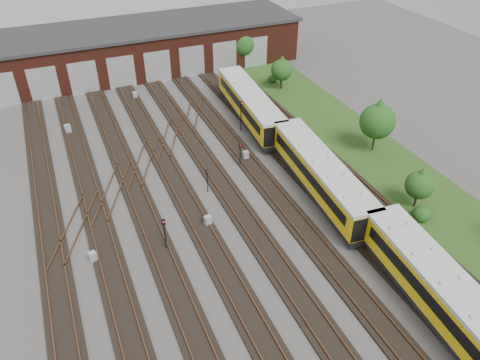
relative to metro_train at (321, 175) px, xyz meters
name	(u,v)px	position (x,y,z in m)	size (l,w,h in m)	color
ground	(231,235)	(-10.00, -2.35, -2.06)	(120.00, 120.00, 0.00)	#4C4A47
track_network	(226,231)	(-10.17, -1.76, -1.95)	(30.40, 70.00, 0.33)	black
maintenance_shed	(126,49)	(-10.01, 37.62, 1.14)	(51.00, 12.50, 6.35)	#542115
grass_verge	(352,137)	(9.00, 7.65, -2.04)	(8.00, 55.00, 0.05)	#254918
metro_train	(321,175)	(0.00, 0.00, 0.00)	(4.27, 48.54, 3.38)	black
signal_mast_0	(164,230)	(-15.43, -1.82, -0.04)	(0.29, 0.27, 3.12)	black
signal_mast_1	(207,178)	(-9.63, 4.28, -0.48)	(0.23, 0.22, 2.46)	black
signal_mast_2	(240,152)	(-5.06, 7.13, -0.32)	(0.25, 0.23, 2.69)	black
signal_mast_3	(241,112)	(-1.99, 14.06, 0.28)	(0.31, 0.30, 3.68)	black
relay_cabinet_0	(93,257)	(-21.12, -0.91, -1.58)	(0.57, 0.48, 0.96)	#A5A8AA
relay_cabinet_1	(68,129)	(-20.51, 21.30, -1.52)	(0.65, 0.54, 1.08)	#A5A8AA
relay_cabinet_2	(208,221)	(-11.29, -0.34, -1.57)	(0.59, 0.49, 0.98)	#A5A8AA
relay_cabinet_3	(135,95)	(-11.34, 27.53, -1.60)	(0.56, 0.46, 0.93)	#A5A8AA
relay_cabinet_4	(246,155)	(-3.97, 8.18, -1.59)	(0.56, 0.47, 0.94)	#A5A8AA
tree_0	(243,41)	(6.28, 32.65, 1.69)	(3.53, 3.53, 5.84)	#2F2115
tree_1	(282,68)	(7.67, 22.71, 0.99)	(2.87, 2.87, 4.76)	#2F2115
tree_2	(378,118)	(9.38, 4.39, 1.91)	(3.73, 3.73, 6.18)	#2F2115
tree_3	(420,182)	(6.90, -5.29, 0.66)	(2.56, 2.56, 4.24)	#2F2115
bush_0	(421,212)	(6.14, -6.95, -1.27)	(1.58, 1.58, 1.58)	#214C15
bush_1	(273,78)	(7.68, 25.26, -1.42)	(1.27, 1.27, 1.27)	#214C15
bush_2	(255,60)	(8.26, 32.53, -1.41)	(1.31, 1.31, 1.31)	#214C15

